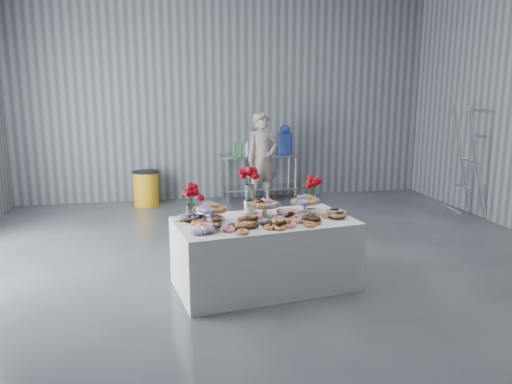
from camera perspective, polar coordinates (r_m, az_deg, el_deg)
ground at (r=5.76m, az=3.03°, el=-10.09°), size 9.00×9.00×0.00m
room_walls at (r=5.37m, az=0.20°, el=17.05°), size 8.04×9.04×4.02m
display_table at (r=5.50m, az=1.00°, el=-7.02°), size 2.03×1.28×0.75m
prep_table at (r=9.60m, az=0.41°, el=2.68°), size 1.50×0.60×0.90m
donut_mounds at (r=5.33m, az=1.13°, el=-2.91°), size 1.91×1.07×0.09m
cake_stand_left at (r=5.33m, az=-5.10°, el=-1.91°), size 0.36×0.36×0.17m
cake_stand_mid at (r=5.51m, az=0.95°, el=-1.40°), size 0.36×0.36×0.17m
cake_stand_right at (r=5.70m, az=5.65°, el=-1.00°), size 0.36×0.36×0.17m
danish_pile at (r=5.55m, az=8.83°, el=-2.34°), size 0.48×0.48×0.11m
bouquet_left at (r=5.34m, az=-7.48°, el=-0.20°), size 0.26×0.26×0.42m
bouquet_right at (r=5.86m, az=6.37°, el=0.91°), size 0.26×0.26×0.42m
bouquet_center at (r=5.61m, az=-0.73°, el=1.34°), size 0.26×0.26×0.57m
water_jug at (r=9.64m, az=3.34°, el=5.88°), size 0.28×0.28×0.55m
drink_bottles at (r=9.38m, az=-1.38°, el=5.03°), size 0.54×0.08×0.27m
person at (r=9.16m, az=0.72°, el=3.75°), size 0.71×0.55×1.72m
trash_barrel at (r=9.46m, az=-12.47°, el=0.42°), size 0.49×0.49×0.64m
stepladder at (r=9.03m, az=23.19°, el=3.26°), size 0.70×0.48×1.90m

